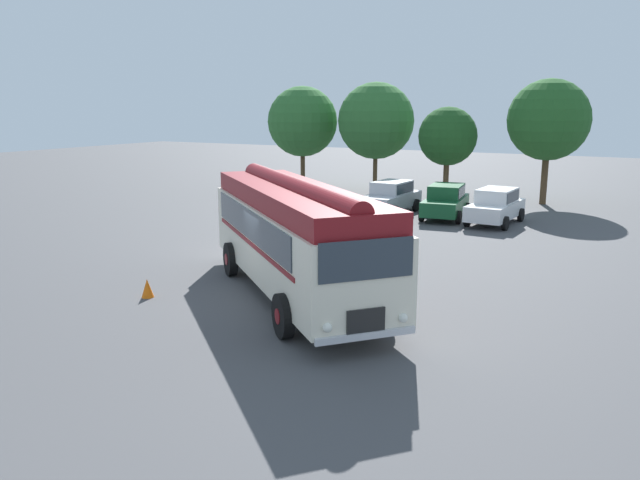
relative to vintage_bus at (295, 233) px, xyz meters
The scene contains 10 objects.
ground_plane 1.95m from the vintage_bus, 133.97° to the right, with size 120.00×120.00×0.00m, color #474749.
vintage_bus is the anchor object (origin of this frame).
car_near_left 15.15m from the vintage_bus, 101.91° to the left, with size 2.15×4.29×1.66m.
car_mid_left 14.75m from the vintage_bus, 90.65° to the left, with size 2.36×4.38×1.66m.
car_mid_right 14.63m from the vintage_bus, 80.69° to the left, with size 2.16×4.30×1.66m.
tree_far_left 24.65m from the vintage_bus, 119.80° to the left, with size 4.63×4.63×6.76m.
tree_left_of_centre 22.80m from the vintage_bus, 108.24° to the left, with size 4.78×4.78×6.94m.
tree_centre 20.82m from the vintage_bus, 95.96° to the left, with size 3.39×3.39×5.44m.
tree_right_of_centre 22.21m from the vintage_bus, 81.26° to the left, with size 4.49×4.49×6.96m.
traffic_cone 4.61m from the vintage_bus, 149.74° to the right, with size 0.36×0.36×0.55m, color orange.
Camera 1 is at (9.40, -14.71, 5.48)m, focal length 35.00 mm.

